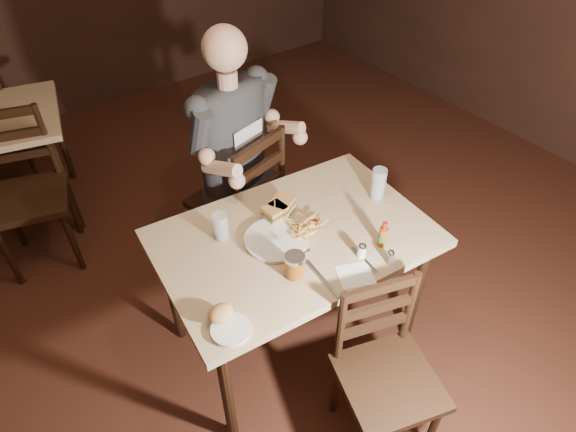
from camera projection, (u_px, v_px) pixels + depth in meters
room_shell at (299, 148)px, 1.58m from camera, size 7.00×7.00×7.00m
main_table at (294, 247)px, 2.24m from camera, size 1.29×0.92×0.77m
chair_far at (237, 199)px, 2.84m from camera, size 0.56×0.59×0.96m
chair_near at (389, 382)px, 2.01m from camera, size 0.50×0.53×0.85m
bg_chair_near at (28, 198)px, 2.84m from camera, size 0.56×0.59×0.97m
diner at (237, 125)px, 2.47m from camera, size 0.68×0.59×1.00m
dinner_plate at (276, 240)px, 2.15m from camera, size 0.30×0.30×0.02m
sandwich_left at (275, 209)px, 2.23m from camera, size 0.11×0.10×0.09m
sandwich_right at (282, 202)px, 2.26m from camera, size 0.14×0.14×0.10m
fries_pile at (308, 225)px, 2.19m from camera, size 0.23×0.17×0.04m
ketchup_dollop at (315, 219)px, 2.24m from camera, size 0.04×0.04×0.01m
glass_left at (221, 226)px, 2.14m from camera, size 0.08×0.08×0.13m
glass_right at (378, 184)px, 2.34m from camera, size 0.08×0.08×0.16m
hot_sauce at (383, 234)px, 2.10m from camera, size 0.04×0.04×0.13m
salt_shaker at (362, 251)px, 2.06m from camera, size 0.04×0.04×0.07m
pepper_shaker at (390, 257)px, 2.04m from camera, size 0.04×0.04×0.06m
syrup_dispenser at (295, 265)px, 1.97m from camera, size 0.09×0.09×0.11m
napkin at (355, 275)px, 2.00m from camera, size 0.18×0.18×0.00m
knife at (322, 278)px, 1.98m from camera, size 0.03×0.23×0.01m
fork at (364, 259)px, 2.07m from camera, size 0.03×0.17×0.01m
side_plate at (231, 330)px, 1.79m from camera, size 0.16×0.16×0.01m
bread_roll at (220, 313)px, 1.80m from camera, size 0.11×0.09×0.06m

